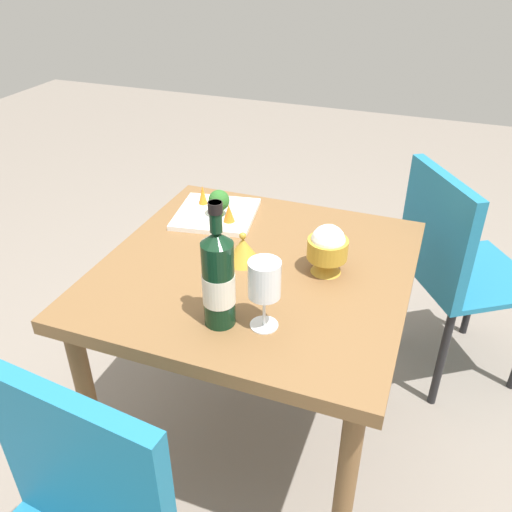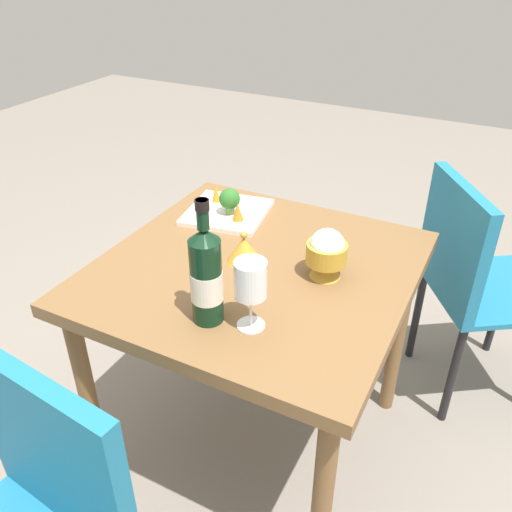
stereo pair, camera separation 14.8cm
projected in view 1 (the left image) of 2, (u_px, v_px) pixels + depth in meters
name	position (u px, v px, depth m)	size (l,w,h in m)	color
ground_plane	(256.00, 438.00, 1.88)	(8.00, 8.00, 0.00)	gray
dining_table	(256.00, 291.00, 1.54)	(0.84, 0.84, 0.72)	brown
chair_near_window	(450.00, 258.00, 1.90)	(0.55, 0.55, 0.85)	teal
wine_bottle	(218.00, 279.00, 1.22)	(0.08, 0.08, 0.32)	black
wine_glass	(264.00, 281.00, 1.20)	(0.08, 0.08, 0.18)	white
rice_bowl	(327.00, 248.00, 1.43)	(0.11, 0.11, 0.14)	gold
rice_bowl_lid	(243.00, 250.00, 1.49)	(0.10, 0.10, 0.09)	gold
serving_plate	(216.00, 214.00, 1.74)	(0.29, 0.29, 0.02)	white
broccoli_floret	(219.00, 201.00, 1.69)	(0.07, 0.07, 0.09)	#729E4C
carrot_garnish_left	(203.00, 195.00, 1.77)	(0.03, 0.03, 0.06)	orange
carrot_garnish_right	(229.00, 213.00, 1.67)	(0.04, 0.04, 0.06)	orange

